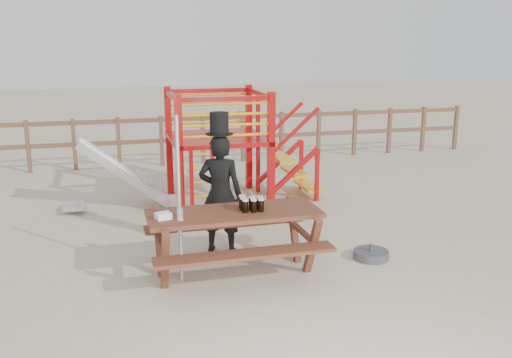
{
  "coord_description": "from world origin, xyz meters",
  "views": [
    {
      "loc": [
        -1.75,
        -6.57,
        2.99
      ],
      "look_at": [
        0.2,
        0.8,
        1.1
      ],
      "focal_mm": 40.0,
      "sensor_mm": 36.0,
      "label": 1
    }
  ],
  "objects": [
    {
      "name": "parasol_base",
      "position": [
        1.71,
        0.23,
        0.06
      ],
      "size": [
        0.49,
        0.49,
        0.21
      ],
      "color": "#3B3B40",
      "rests_on": "ground"
    },
    {
      "name": "stout_pints",
      "position": [
        -0.03,
        0.19,
        0.94
      ],
      "size": [
        0.3,
        0.29,
        0.17
      ],
      "color": "black",
      "rests_on": "picnic_table"
    },
    {
      "name": "empty_glasses",
      "position": [
        -0.96,
        0.01,
        0.92
      ],
      "size": [
        0.08,
        0.08,
        0.15
      ],
      "color": "silver",
      "rests_on": "picnic_table"
    },
    {
      "name": "playground_fort",
      "position": [
        0.12,
        3.58,
        1.07
      ],
      "size": [
        4.71,
        1.84,
        2.1
      ],
      "color": "#A80B0B",
      "rests_on": "ground"
    },
    {
      "name": "man_with_hat",
      "position": [
        -0.26,
        1.05,
        0.9
      ],
      "size": [
        0.73,
        0.62,
        2.01
      ],
      "rotation": [
        0.0,
        0.0,
        2.74
      ],
      "color": "black",
      "rests_on": "ground"
    },
    {
      "name": "ground",
      "position": [
        0.0,
        0.0,
        0.0
      ],
      "size": [
        60.0,
        60.0,
        0.0
      ],
      "primitive_type": "plane",
      "color": "#BDAC93",
      "rests_on": "ground"
    },
    {
      "name": "back_fence",
      "position": [
        0.0,
        7.0,
        0.74
      ],
      "size": [
        15.09,
        0.09,
        1.2
      ],
      "color": "brown",
      "rests_on": "ground"
    },
    {
      "name": "picnic_table",
      "position": [
        -0.25,
        0.2,
        0.54
      ],
      "size": [
        2.21,
        1.54,
        0.85
      ],
      "rotation": [
        0.0,
        0.0,
        0.01
      ],
      "color": "brown",
      "rests_on": "ground"
    },
    {
      "name": "paper_bag",
      "position": [
        -1.15,
        0.11,
        0.89
      ],
      "size": [
        0.21,
        0.19,
        0.08
      ],
      "primitive_type": "cube",
      "rotation": [
        0.0,
        0.0,
        0.29
      ],
      "color": "white",
      "rests_on": "picnic_table"
    },
    {
      "name": "metal_pole",
      "position": [
        -0.95,
        0.14,
        1.06
      ],
      "size": [
        0.05,
        0.05,
        2.11
      ],
      "primitive_type": "cylinder",
      "color": "#B2B2B7",
      "rests_on": "ground"
    }
  ]
}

